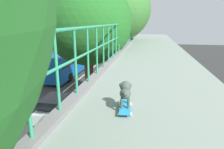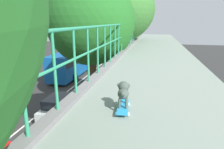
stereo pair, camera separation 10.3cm
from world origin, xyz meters
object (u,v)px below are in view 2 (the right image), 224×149
at_px(city_bus, 75,61).
at_px(car_silver_fifth, 61,106).
at_px(toy_skateboard, 123,107).
at_px(small_dog, 123,91).

bearing_deg(city_bus, car_silver_fifth, -72.45).
relative_size(car_silver_fifth, city_bus, 0.37).
relative_size(city_bus, toy_skateboard, 20.28).
height_order(city_bus, small_dog, small_dog).
bearing_deg(small_dog, city_bus, 115.03).
xyz_separation_m(city_bus, toy_skateboard, (9.68, -20.76, 3.77)).
xyz_separation_m(car_silver_fifth, toy_skateboard, (6.09, -9.43, 4.79)).
bearing_deg(small_dog, car_silver_fifth, 122.98).
distance_m(city_bus, toy_skateboard, 23.21).
bearing_deg(toy_skateboard, city_bus, 114.99).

